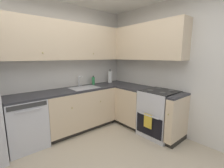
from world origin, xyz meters
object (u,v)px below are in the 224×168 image
oven_range (159,113)px  paper_towel_roll (110,77)px  soap_bottle (93,81)px  dishwasher (26,123)px

oven_range → paper_towel_roll: 1.53m
oven_range → soap_bottle: 1.63m
dishwasher → soap_bottle: (1.51, 0.18, 0.55)m
paper_towel_roll → dishwasher: bearing=-175.4°
soap_bottle → oven_range: bearing=-68.1°
soap_bottle → paper_towel_roll: (0.49, -0.02, 0.05)m
soap_bottle → paper_towel_roll: 0.50m
dishwasher → paper_towel_roll: bearing=4.6°
soap_bottle → paper_towel_roll: bearing=-2.3°
oven_range → soap_bottle: bearing=111.9°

